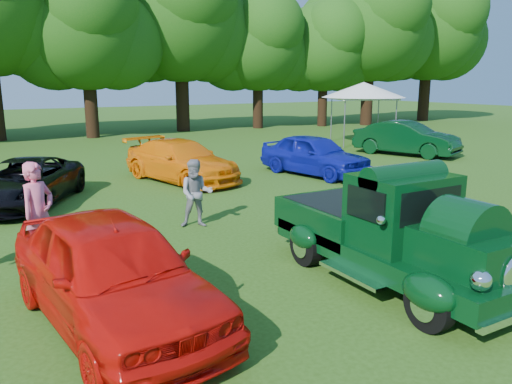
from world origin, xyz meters
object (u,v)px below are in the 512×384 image
red_convertible (112,271)px  spectator_grey (196,193)px  hero_pickup (391,234)px  back_car_orange (181,161)px  back_car_blue (314,155)px  spectator_pink (38,214)px  canopy_tent (363,90)px  back_car_green (406,138)px  back_car_black (24,182)px

red_convertible → spectator_grey: bearing=45.4°
hero_pickup → back_car_orange: hero_pickup is taller
back_car_blue → spectator_pink: spectator_pink is taller
spectator_pink → spectator_grey: size_ratio=1.21×
red_convertible → canopy_tent: 21.85m
red_convertible → back_car_blue: (9.27, 7.83, -0.04)m
back_car_blue → spectator_grey: bearing=-160.0°
hero_pickup → red_convertible: bearing=170.6°
red_convertible → back_car_orange: red_convertible is taller
back_car_green → back_car_orange: bearing=161.4°
back_car_orange → red_convertible: bearing=-132.4°
hero_pickup → back_car_blue: bearing=61.0°
red_convertible → spectator_pink: bearing=92.9°
spectator_pink → canopy_tent: size_ratio=0.33×
spectator_grey → canopy_tent: 17.22m
hero_pickup → back_car_blue: hero_pickup is taller
back_car_blue → back_car_green: back_car_green is taller
hero_pickup → back_car_orange: bearing=89.1°
hero_pickup → canopy_tent: size_ratio=0.83×
red_convertible → back_car_black: (-0.33, 8.17, -0.15)m
red_convertible → back_car_blue: 12.14m
back_car_black → canopy_tent: size_ratio=0.79×
canopy_tent → hero_pickup: bearing=-130.3°
hero_pickup → back_car_blue: size_ratio=1.11×
spectator_pink → spectator_grey: 3.57m
spectator_pink → red_convertible: bearing=-117.8°
hero_pickup → spectator_grey: size_ratio=3.01×
hero_pickup → spectator_pink: size_ratio=2.49×
hero_pickup → canopy_tent: 19.16m
hero_pickup → red_convertible: 4.57m
hero_pickup → back_car_black: bearing=118.5°
back_car_green → spectator_pink: 17.74m
spectator_pink → canopy_tent: 20.50m
spectator_grey → back_car_green: bearing=48.0°
back_car_orange → back_car_green: 11.24m
hero_pickup → red_convertible: (-4.51, 0.75, -0.03)m
back_car_orange → canopy_tent: bearing=5.3°
back_car_blue → spectator_grey: 7.50m
spectator_grey → back_car_blue: bearing=55.8°
back_car_blue → back_car_green: bearing=3.7°
back_car_black → spectator_pink: bearing=-63.5°
red_convertible → back_car_blue: red_convertible is taller
back_car_black → back_car_blue: size_ratio=1.05×
canopy_tent → red_convertible: bearing=-140.7°
hero_pickup → canopy_tent: bearing=49.7°
back_car_green → back_car_blue: bearing=174.5°
back_car_black → back_car_orange: (5.00, 1.01, 0.06)m
spectator_pink → spectator_grey: (3.48, 0.77, -0.17)m
spectator_pink → back_car_green: bearing=-16.0°
back_car_green → hero_pickup: bearing=-158.8°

